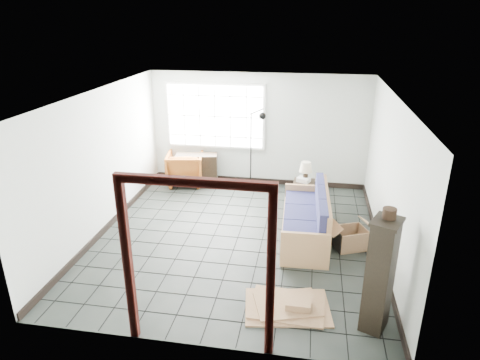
% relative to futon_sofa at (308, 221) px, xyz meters
% --- Properties ---
extents(ground, '(5.50, 5.50, 0.00)m').
position_rel_futon_sofa_xyz_m(ground, '(-1.25, -0.21, -0.33)').
color(ground, black).
rests_on(ground, ground).
extents(room_shell, '(5.02, 5.52, 2.61)m').
position_rel_futon_sofa_xyz_m(room_shell, '(-1.25, -0.19, 1.35)').
color(room_shell, silver).
rests_on(room_shell, ground).
extents(window_panel, '(2.32, 0.08, 1.52)m').
position_rel_futon_sofa_xyz_m(window_panel, '(-2.25, 2.49, 1.27)').
color(window_panel, silver).
rests_on(window_panel, ground).
extents(doorway_trim, '(1.80, 0.08, 2.20)m').
position_rel_futon_sofa_xyz_m(doorway_trim, '(-1.25, -2.91, 1.05)').
color(doorway_trim, '#3B110D').
rests_on(doorway_trim, ground).
extents(futon_sofa, '(0.85, 2.10, 0.92)m').
position_rel_futon_sofa_xyz_m(futon_sofa, '(0.00, 0.00, 0.00)').
color(futon_sofa, '#9E6E47').
rests_on(futon_sofa, ground).
extents(armchair, '(0.95, 0.90, 0.85)m').
position_rel_futon_sofa_xyz_m(armchair, '(-2.93, 2.19, 0.09)').
color(armchair, '#983216').
rests_on(armchair, ground).
extents(side_table, '(0.46, 0.46, 0.49)m').
position_rel_futon_sofa_xyz_m(side_table, '(-0.13, 1.55, 0.07)').
color(side_table, black).
rests_on(side_table, ground).
extents(table_lamp, '(0.30, 0.30, 0.42)m').
position_rel_futon_sofa_xyz_m(table_lamp, '(-0.11, 1.58, 0.45)').
color(table_lamp, black).
rests_on(table_lamp, side_table).
extents(projector, '(0.31, 0.28, 0.09)m').
position_rel_futon_sofa_xyz_m(projector, '(-0.15, 1.53, 0.20)').
color(projector, silver).
rests_on(projector, side_table).
extents(floor_lamp, '(0.50, 0.37, 1.90)m').
position_rel_futon_sofa_xyz_m(floor_lamp, '(-1.24, 2.12, 0.68)').
color(floor_lamp, black).
rests_on(floor_lamp, ground).
extents(console_shelf, '(1.01, 0.54, 0.75)m').
position_rel_futon_sofa_xyz_m(console_shelf, '(-2.65, 2.19, 0.04)').
color(console_shelf, black).
rests_on(console_shelf, ground).
extents(tall_shelf, '(0.47, 0.52, 1.55)m').
position_rel_futon_sofa_xyz_m(tall_shelf, '(0.90, -2.25, 0.45)').
color(tall_shelf, black).
rests_on(tall_shelf, ground).
extents(pot, '(0.17, 0.17, 0.12)m').
position_rel_futon_sofa_xyz_m(pot, '(0.92, -2.18, 1.28)').
color(pot, black).
rests_on(pot, tall_shelf).
extents(open_box, '(0.95, 0.71, 0.49)m').
position_rel_futon_sofa_xyz_m(open_box, '(0.73, -0.22, -0.16)').
color(open_box, olive).
rests_on(open_box, ground).
extents(cardboard_pile, '(1.26, 0.98, 0.17)m').
position_rel_futon_sofa_xyz_m(cardboard_pile, '(-0.21, -2.07, -0.29)').
color(cardboard_pile, olive).
rests_on(cardboard_pile, ground).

